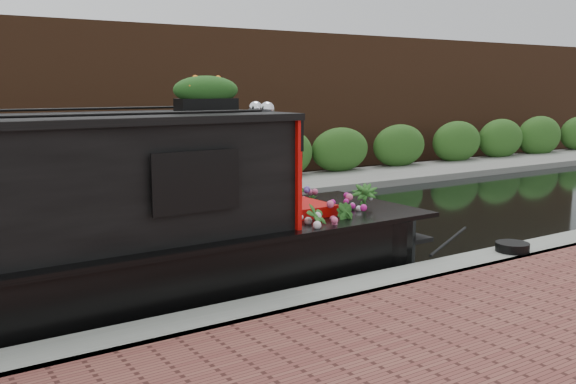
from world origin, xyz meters
TOP-DOWN VIEW (x-y plane):
  - ground at (0.00, 0.00)m, footprint 80.00×80.00m
  - near_bank_coping at (0.00, -3.30)m, footprint 40.00×0.60m
  - far_bank_path at (0.00, 4.20)m, footprint 40.00×2.40m
  - far_hedge at (0.00, 5.10)m, footprint 40.00×1.10m
  - far_brick_wall at (0.00, 7.20)m, footprint 40.00×1.00m
  - rope_fender at (1.96, -1.79)m, footprint 0.30×0.42m
  - coiled_mooring_rope at (2.82, -3.31)m, footprint 0.45×0.45m

SIDE VIEW (x-z plane):
  - ground at x=0.00m, z-range 0.00..0.00m
  - near_bank_coping at x=0.00m, z-range -0.25..0.25m
  - far_bank_path at x=0.00m, z-range -0.17..0.17m
  - far_hedge at x=0.00m, z-range -1.40..1.40m
  - far_brick_wall at x=0.00m, z-range -4.00..4.00m
  - rope_fender at x=1.96m, z-range 0.00..0.30m
  - coiled_mooring_rope at x=2.82m, z-range 0.25..0.37m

